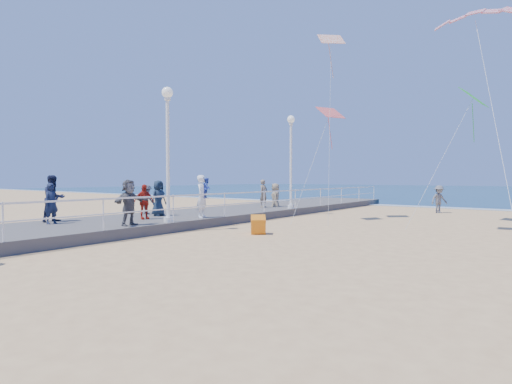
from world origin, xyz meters
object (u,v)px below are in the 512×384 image
Objects in this scene: spectator_0 at (52,203)px; spectator_6 at (264,194)px; spectator_3 at (144,202)px; spectator_5 at (129,202)px; woman_holding_toddler at (202,196)px; beach_walker_c at (275,198)px; lamp_post_far at (291,152)px; box_kite at (258,226)px; lamp_post_mid at (168,140)px; spectator_4 at (158,198)px; beach_walker_a at (439,199)px; spectator_2 at (147,199)px; spectator_7 at (54,198)px; toddler_held at (207,188)px.

spectator_6 is at bearing -17.56° from spectator_0.
spectator_5 reaches higher than spectator_3.
woman_holding_toddler reaches higher than beach_walker_c.
woman_holding_toddler is 7.64m from beach_walker_c.
box_kite is at bearing -66.46° from lamp_post_far.
lamp_post_mid reaches higher than spectator_6.
spectator_4 is (0.66, 4.55, 0.04)m from spectator_0.
beach_walker_c is (-1.48, 9.58, -2.75)m from lamp_post_mid.
spectator_4 reaches higher than beach_walker_a.
spectator_2 is 7.26m from spectator_6.
spectator_0 is at bearing -43.05° from beach_walker_c.
spectator_2 is 17.33m from beach_walker_a.
lamp_post_far reaches higher than box_kite.
spectator_4 reaches higher than spectator_0.
woman_holding_toddler is at bearing -26.07° from beach_walker_c.
spectator_0 is 0.84× the size of spectator_7.
lamp_post_far is 10.88m from spectator_5.
spectator_3 is at bearing -143.47° from spectator_2.
spectator_2 is 2.37× the size of box_kite.
lamp_post_mid is 2.83× the size of woman_holding_toddler.
spectator_7 is at bearing 163.42° from spectator_2.
spectator_2 is 6.78m from box_kite.
lamp_post_mid is at bearing -19.68° from spectator_5.
beach_walker_a is (9.96, 14.19, -0.26)m from spectator_2.
spectator_2 is 2.45m from spectator_3.
lamp_post_mid is 2.91m from spectator_5.
woman_holding_toddler is 1.32× the size of spectator_2.
spectator_3 is at bearing -170.32° from beach_walker_a.
spectator_2 reaches higher than box_kite.
toddler_held is 0.58× the size of spectator_0.
spectator_3 is (-1.50, -1.96, -0.20)m from woman_holding_toddler.
spectator_4 is at bearing 176.62° from spectator_6.
lamp_post_mid is at bearing 159.62° from toddler_held.
lamp_post_mid is at bearing -165.14° from beach_walker_a.
spectator_0 is (-3.08, -3.09, -2.48)m from lamp_post_mid.
woman_holding_toddler reaches higher than spectator_3.
lamp_post_mid is 3.59× the size of spectator_3.
beach_walker_c is (0.21, 9.48, -0.23)m from spectator_3.
spectator_7 is at bearing 48.56° from spectator_0.
lamp_post_far is (0.00, 9.00, 0.00)m from lamp_post_mid.
spectator_6 reaches higher than spectator_0.
lamp_post_far is at bearing -21.43° from toddler_held.
beach_walker_c is at bearing -15.33° from spectator_7.
spectator_0 is 12.77m from beach_walker_c.
lamp_post_mid is at bearing 163.83° from woman_holding_toddler.
spectator_4 is 0.90× the size of beach_walker_c.
spectator_5 is at bearing -169.93° from spectator_6.
spectator_5 is 0.93× the size of beach_walker_c.
spectator_6 is at bearing -9.15° from spectator_4.
spectator_2 is 0.87× the size of spectator_4.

